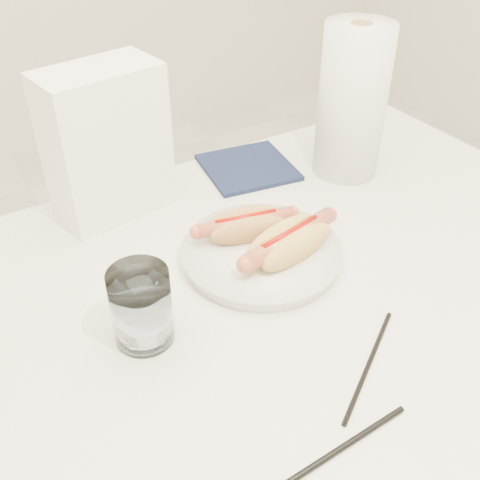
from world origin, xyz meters
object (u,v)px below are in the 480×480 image
table (267,326)px  paper_towel_roll (352,102)px  plate (261,255)px  hotdog_right (289,242)px  hotdog_left (246,226)px  water_glass (141,307)px  napkin_box (106,143)px

table → paper_towel_roll: (0.32, 0.22, 0.19)m
plate → table: bearing=-116.2°
hotdog_right → paper_towel_roll: (0.26, 0.17, 0.09)m
plate → hotdog_right: hotdog_right is taller
table → plate: bearing=63.8°
plate → hotdog_right: (0.03, -0.03, 0.03)m
hotdog_left → water_glass: 0.23m
napkin_box → paper_towel_roll: (0.41, -0.10, 0.01)m
plate → paper_towel_roll: size_ratio=0.86×
paper_towel_roll → water_glass: bearing=-158.4°
plate → hotdog_right: size_ratio=1.31×
water_glass → paper_towel_roll: (0.50, 0.20, 0.08)m
plate → hotdog_left: bearing=91.8°
table → hotdog_right: size_ratio=6.81×
table → paper_towel_roll: paper_towel_roll is taller
hotdog_left → table: bearing=-93.8°
napkin_box → table: bearing=-81.7°
hotdog_right → paper_towel_roll: 0.32m
water_glass → paper_towel_roll: 0.54m
napkin_box → paper_towel_roll: size_ratio=0.90×
plate → paper_towel_roll: 0.34m
hotdog_right → paper_towel_roll: size_ratio=0.65×
hotdog_right → water_glass: water_glass is taller
table → plate: plate is taller
paper_towel_roll → hotdog_right: bearing=-145.8°
hotdog_right → water_glass: bearing=174.3°
plate → napkin_box: bearing=117.6°
table → napkin_box: 0.38m
plate → napkin_box: napkin_box is taller
table → hotdog_right: 0.13m
water_glass → hotdog_left: bearing=24.0°
hotdog_right → napkin_box: size_ratio=0.72×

